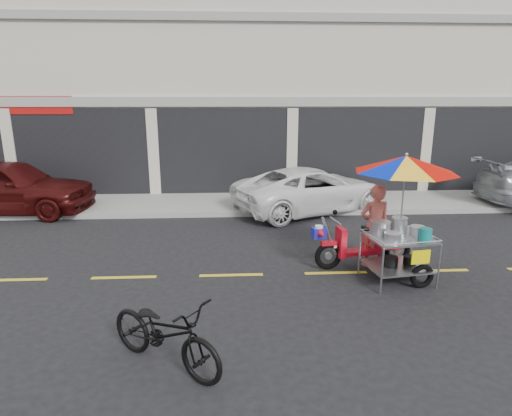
{
  "coord_description": "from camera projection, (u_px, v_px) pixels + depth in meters",
  "views": [
    {
      "loc": [
        -1.94,
        -7.5,
        3.28
      ],
      "look_at": [
        -1.5,
        0.6,
        1.15
      ],
      "focal_mm": 30.0,
      "sensor_mm": 36.0,
      "label": 1
    }
  ],
  "objects": [
    {
      "name": "ground",
      "position": [
        336.0,
        273.0,
        8.18
      ],
      "size": [
        90.0,
        90.0,
        0.0
      ],
      "primitive_type": "plane",
      "color": "black"
    },
    {
      "name": "sidewalk",
      "position": [
        295.0,
        201.0,
        13.47
      ],
      "size": [
        45.0,
        3.0,
        0.15
      ],
      "primitive_type": "cube",
      "color": "gray",
      "rests_on": "ground"
    },
    {
      "name": "shophouse_block",
      "position": [
        348.0,
        72.0,
        17.47
      ],
      "size": [
        36.0,
        8.11,
        10.4
      ],
      "color": "beige",
      "rests_on": "ground"
    },
    {
      "name": "centerline",
      "position": [
        336.0,
        273.0,
        8.17
      ],
      "size": [
        42.0,
        0.1,
        0.01
      ],
      "primitive_type": "cube",
      "color": "gold",
      "rests_on": "ground"
    },
    {
      "name": "maroon_sedan",
      "position": [
        7.0,
        187.0,
        12.08
      ],
      "size": [
        4.77,
        2.18,
        1.59
      ],
      "primitive_type": "imported",
      "rotation": [
        0.0,
        0.0,
        1.5
      ],
      "color": "#3A0B0A",
      "rests_on": "ground"
    },
    {
      "name": "white_pickup",
      "position": [
        312.0,
        190.0,
        12.41
      ],
      "size": [
        5.07,
        3.79,
        1.28
      ],
      "primitive_type": "imported",
      "rotation": [
        0.0,
        0.0,
        1.98
      ],
      "color": "white",
      "rests_on": "ground"
    },
    {
      "name": "near_bicycle",
      "position": [
        165.0,
        333.0,
        5.24
      ],
      "size": [
        1.81,
        1.58,
        0.94
      ],
      "primitive_type": "imported",
      "rotation": [
        0.0,
        0.0,
        0.93
      ],
      "color": "black",
      "rests_on": "ground"
    },
    {
      "name": "food_vendor_rig",
      "position": [
        392.0,
        199.0,
        7.75
      ],
      "size": [
        2.53,
        2.04,
        2.35
      ],
      "rotation": [
        0.0,
        0.0,
        0.15
      ],
      "color": "black",
      "rests_on": "ground"
    }
  ]
}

